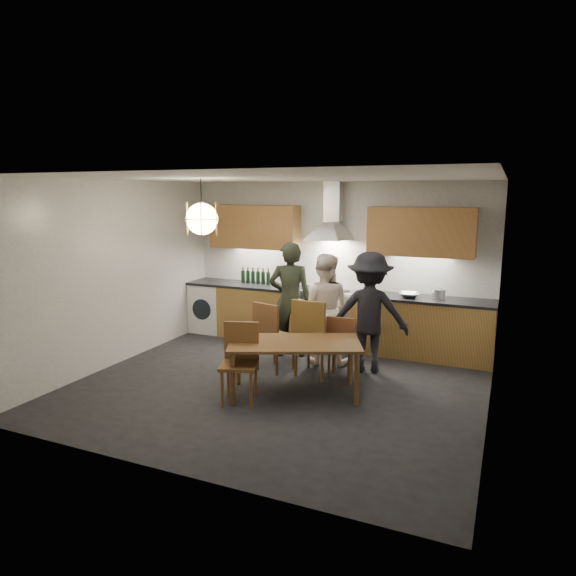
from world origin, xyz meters
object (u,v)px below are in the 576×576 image
at_px(mixing_bowl, 409,295).
at_px(wine_bottles, 255,276).
at_px(dining_table, 294,348).
at_px(person_right, 369,312).
at_px(chair_back_left, 271,332).
at_px(chair_front, 240,356).
at_px(person_left, 290,300).
at_px(stock_pot, 438,294).
at_px(person_mid, 324,309).

bearing_deg(mixing_bowl, wine_bottles, 176.85).
distance_m(dining_table, person_right, 1.36).
relative_size(chair_back_left, chair_front, 1.05).
bearing_deg(person_left, mixing_bowl, -177.01).
bearing_deg(person_right, stock_pot, -142.83).
height_order(chair_front, person_left, person_left).
bearing_deg(chair_back_left, wine_bottles, -39.87).
relative_size(chair_front, mixing_bowl, 3.05).
xyz_separation_m(dining_table, mixing_bowl, (0.98, 2.05, 0.35)).
bearing_deg(chair_front, dining_table, 17.84).
bearing_deg(person_right, mixing_bowl, -126.10).
relative_size(person_mid, person_right, 0.96).
height_order(chair_front, person_mid, person_mid).
distance_m(dining_table, chair_back_left, 0.88).
bearing_deg(chair_front, stock_pot, 34.50).
xyz_separation_m(chair_front, mixing_bowl, (1.51, 2.44, 0.41)).
relative_size(person_left, mixing_bowl, 5.73).
distance_m(chair_back_left, mixing_bowl, 2.16).
distance_m(person_right, stock_pot, 1.22).
bearing_deg(stock_pot, person_mid, -150.10).
xyz_separation_m(dining_table, wine_bottles, (-1.64, 2.20, 0.45)).
bearing_deg(mixing_bowl, person_mid, -143.66).
height_order(chair_back_left, person_mid, person_mid).
bearing_deg(chair_back_left, mixing_bowl, -121.62).
bearing_deg(mixing_bowl, chair_back_left, -138.33).
height_order(dining_table, mixing_bowl, mixing_bowl).
relative_size(dining_table, chair_front, 1.90).
xyz_separation_m(dining_table, person_right, (0.61, 1.19, 0.24)).
relative_size(chair_front, person_right, 0.56).
bearing_deg(stock_pot, dining_table, -123.26).
height_order(chair_back_left, person_right, person_right).
relative_size(chair_back_left, stock_pot, 4.90).
height_order(dining_table, wine_bottles, wine_bottles).
bearing_deg(chair_back_left, stock_pot, -126.77).
height_order(chair_back_left, wine_bottles, wine_bottles).
relative_size(chair_front, wine_bottles, 1.68).
xyz_separation_m(dining_table, person_mid, (-0.08, 1.27, 0.21)).
bearing_deg(chair_front, chair_back_left, 76.43).
xyz_separation_m(chair_front, stock_pot, (1.92, 2.50, 0.44)).
bearing_deg(wine_bottles, mixing_bowl, -3.15).
bearing_deg(person_left, wine_bottles, -59.40).
bearing_deg(dining_table, stock_pot, 33.11).
height_order(person_mid, mixing_bowl, person_mid).
bearing_deg(person_mid, chair_back_left, 40.45).
relative_size(person_left, person_right, 1.05).
xyz_separation_m(person_left, wine_bottles, (-1.00, 0.83, 0.17)).
bearing_deg(person_right, wine_bottles, -36.83).
height_order(chair_back_left, stock_pot, stock_pot).
relative_size(dining_table, person_right, 1.06).
bearing_deg(dining_table, mixing_bowl, 40.85).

